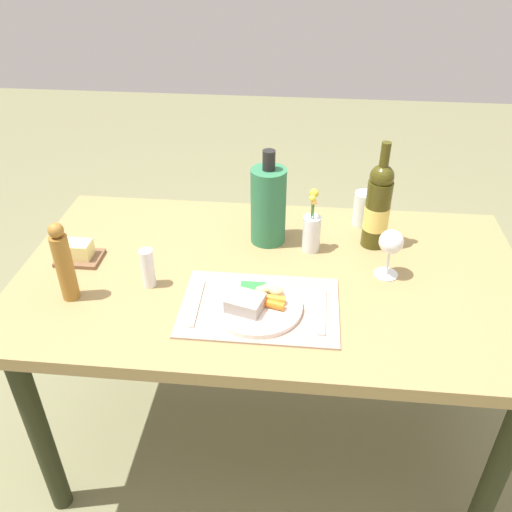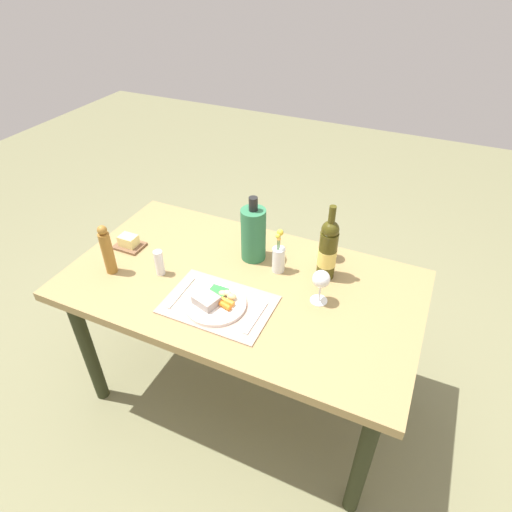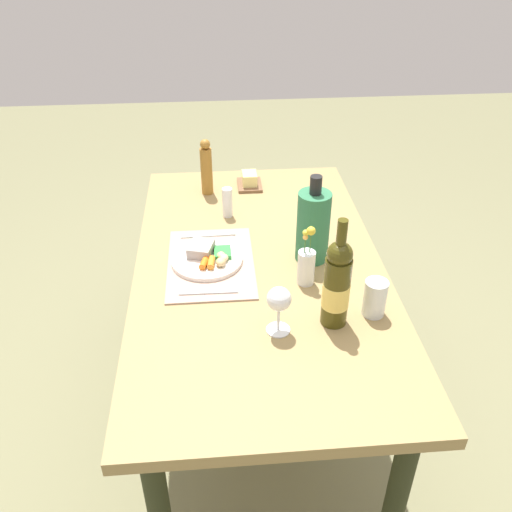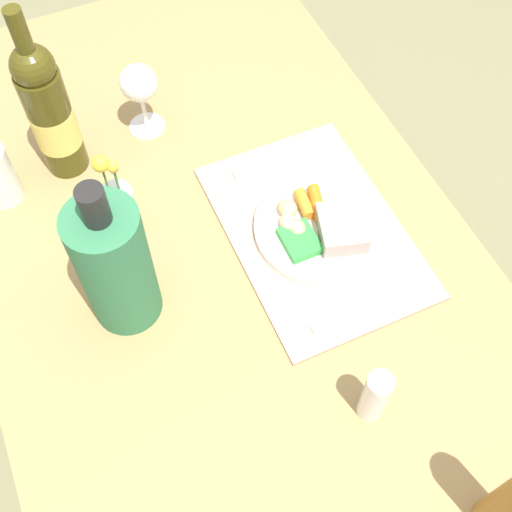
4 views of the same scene
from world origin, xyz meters
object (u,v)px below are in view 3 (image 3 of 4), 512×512
Objects in this scene: salt_shaker at (227,202)px; water_tumbler at (375,300)px; butter_dish at (250,181)px; cooler_bottle at (313,226)px; wine_glass at (279,301)px; flower_vase at (306,265)px; pepper_mill at (206,168)px; knife at (209,292)px; fork at (208,235)px; wine_bottle at (337,284)px; dinner_plate at (207,257)px; dining_table at (259,285)px.

water_tumbler is at bearing 33.13° from salt_shaker.
salt_shaker reaches higher than butter_dish.
wine_glass is at bearing -23.48° from cooler_bottle.
pepper_mill is at bearing -154.90° from flower_vase.
pepper_mill reaches higher than butter_dish.
salt_shaker reaches higher than knife.
fork is 0.95× the size of flower_vase.
flower_vase is (0.69, 0.13, 0.04)m from butter_dish.
cooler_bottle is (-0.17, 0.35, 0.12)m from knife.
water_tumbler is (-0.03, 0.12, -0.08)m from wine_bottle.
pepper_mill is 0.76× the size of cooler_bottle.
water_tumbler is at bearing 30.33° from pepper_mill.
cooler_bottle is at bearing 63.38° from fork.
flower_vase is at bearing 27.01° from salt_shaker.
wine_bottle reaches higher than flower_vase.
wine_glass is (0.36, 0.20, 0.09)m from dinner_plate.
water_tumbler is (0.47, 0.48, 0.04)m from fork.
dinner_plate is 2.06× the size of salt_shaker.
wine_glass is 0.39m from cooler_bottle.
water_tumbler is at bearing 45.93° from flower_vase.
butter_dish is at bearing 167.00° from knife.
wine_bottle is 2.29× the size of wine_glass.
cooler_bottle reaches higher than butter_dish.
knife is at bearing -14.03° from butter_dish.
water_tumbler is (0.28, 0.31, 0.14)m from dining_table.
wine_glass reaches higher than dinner_plate.
wine_glass reaches higher than salt_shaker.
salt_shaker is 1.01× the size of water_tumbler.
fork is 0.40m from cooler_bottle.
cooler_bottle is at bearing 97.56° from dining_table.
water_tumbler reaches higher than dining_table.
wine_glass reaches higher than knife.
dinner_plate is 1.22× the size of fork.
pepper_mill is at bearing 179.33° from dinner_plate.
fork is 0.18m from salt_shaker.
butter_dish is at bearing 104.15° from pepper_mill.
wine_bottle reaches higher than fork.
butter_dish is 0.56× the size of pepper_mill.
salt_shaker is (-0.15, 0.08, 0.05)m from fork.
wine_bottle reaches higher than pepper_mill.
knife is at bearing -2.22° from fork.
knife is 1.57× the size of salt_shaker.
wine_glass is (0.87, 0.19, -0.01)m from pepper_mill.
fork is 1.50× the size of butter_dish.
knife is 0.49m from salt_shaker.
pepper_mill reaches higher than wine_glass.
dining_table is at bearing -129.44° from flower_vase.
knife is 0.32m from flower_vase.
flower_vase is 0.25m from wine_glass.
wine_bottle is at bearing 47.23° from dinner_plate.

